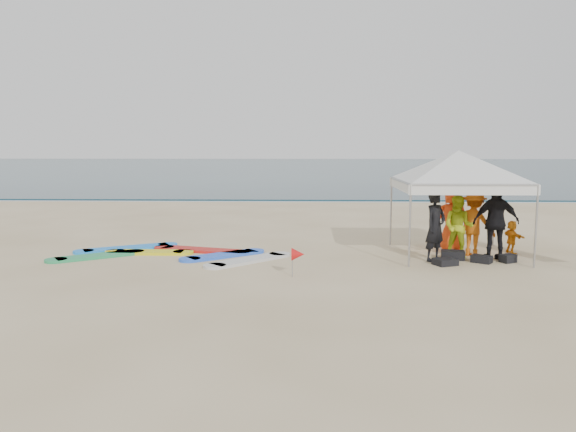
# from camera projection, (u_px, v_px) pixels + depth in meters

# --- Properties ---
(ground) EXTENTS (120.00, 120.00, 0.00)m
(ground) POSITION_uv_depth(u_px,v_px,m) (261.00, 296.00, 10.65)
(ground) COLOR beige
(ground) RESTS_ON ground
(ocean) EXTENTS (160.00, 84.00, 0.08)m
(ocean) POSITION_uv_depth(u_px,v_px,m) (299.00, 167.00, 70.14)
(ocean) COLOR #0C2633
(ocean) RESTS_ON ground
(shoreline_foam) EXTENTS (160.00, 1.20, 0.01)m
(shoreline_foam) POSITION_uv_depth(u_px,v_px,m) (289.00, 201.00, 28.70)
(shoreline_foam) COLOR silver
(shoreline_foam) RESTS_ON ground
(person_black_a) EXTENTS (0.75, 0.73, 1.74)m
(person_black_a) POSITION_uv_depth(u_px,v_px,m) (435.00, 226.00, 13.74)
(person_black_a) COLOR black
(person_black_a) RESTS_ON ground
(person_yellow) EXTENTS (0.96, 0.89, 1.58)m
(person_yellow) POSITION_uv_depth(u_px,v_px,m) (459.00, 227.00, 14.20)
(person_yellow) COLOR #B9CE1D
(person_yellow) RESTS_ON ground
(person_orange_a) EXTENTS (1.25, 1.18, 1.70)m
(person_orange_a) POSITION_uv_depth(u_px,v_px,m) (474.00, 223.00, 14.40)
(person_orange_a) COLOR orange
(person_orange_a) RESTS_ON ground
(person_black_b) EXTENTS (1.13, 0.48, 1.91)m
(person_black_b) POSITION_uv_depth(u_px,v_px,m) (496.00, 222.00, 13.85)
(person_black_b) COLOR black
(person_black_b) RESTS_ON ground
(person_orange_b) EXTENTS (0.87, 0.59, 1.73)m
(person_orange_b) POSITION_uv_depth(u_px,v_px,m) (452.00, 219.00, 15.12)
(person_orange_b) COLOR #EC4214
(person_orange_b) RESTS_ON ground
(person_seated) EXTENTS (0.45, 0.85, 0.87)m
(person_seated) POSITION_uv_depth(u_px,v_px,m) (512.00, 237.00, 14.80)
(person_seated) COLOR orange
(person_seated) RESTS_ON ground
(canopy_tent) EXTENTS (4.11, 4.11, 3.10)m
(canopy_tent) POSITION_uv_depth(u_px,v_px,m) (459.00, 151.00, 14.22)
(canopy_tent) COLOR #A5A5A8
(canopy_tent) RESTS_ON ground
(marker_pennant) EXTENTS (0.28, 0.28, 0.64)m
(marker_pennant) POSITION_uv_depth(u_px,v_px,m) (298.00, 254.00, 12.12)
(marker_pennant) COLOR #A5A5A8
(marker_pennant) RESTS_ON ground
(gear_pile) EXTENTS (2.13, 1.20, 0.22)m
(gear_pile) POSITION_uv_depth(u_px,v_px,m) (465.00, 258.00, 13.71)
(gear_pile) COLOR black
(gear_pile) RESTS_ON ground
(surfboard_spread) EXTENTS (5.80, 3.19, 0.07)m
(surfboard_spread) POSITION_uv_depth(u_px,v_px,m) (174.00, 253.00, 14.62)
(surfboard_spread) COLOR red
(surfboard_spread) RESTS_ON ground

